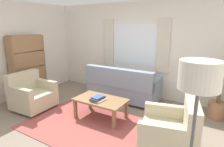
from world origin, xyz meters
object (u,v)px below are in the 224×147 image
at_px(couch, 122,87).
at_px(potted_plant, 219,93).
at_px(coffee_table, 101,102).
at_px(bookshelf, 29,66).
at_px(armchair_right, 171,132).
at_px(armchair_left, 32,95).
at_px(standing_lamp, 198,93).
at_px(book_stack_on_table, 98,99).

distance_m(couch, potted_plant, 2.27).
height_order(coffee_table, bookshelf, bookshelf).
bearing_deg(couch, armchair_right, 137.85).
height_order(armchair_right, bookshelf, bookshelf).
distance_m(armchair_left, coffee_table, 1.76).
bearing_deg(potted_plant, armchair_right, -108.42).
bearing_deg(armchair_left, standing_lamp, -107.94).
xyz_separation_m(book_stack_on_table, potted_plant, (2.16, 1.41, 0.09)).
bearing_deg(armchair_left, bookshelf, 51.06).
height_order(book_stack_on_table, potted_plant, potted_plant).
height_order(coffee_table, book_stack_on_table, book_stack_on_table).
bearing_deg(bookshelf, coffee_table, 88.39).
relative_size(armchair_right, coffee_table, 0.92).
xyz_separation_m(coffee_table, standing_lamp, (1.99, -1.45, 1.03)).
height_order(armchair_right, potted_plant, potted_plant).
distance_m(book_stack_on_table, standing_lamp, 2.60).
relative_size(coffee_table, potted_plant, 0.85).
distance_m(armchair_right, bookshelf, 4.05).
bearing_deg(armchair_left, book_stack_on_table, -80.48).
distance_m(armchair_left, standing_lamp, 3.97).
bearing_deg(potted_plant, bookshelf, -164.57).
relative_size(armchair_left, book_stack_on_table, 2.63).
relative_size(couch, armchair_right, 1.89).
distance_m(armchair_left, bookshelf, 1.02).
bearing_deg(coffee_table, bookshelf, 178.39).
bearing_deg(armchair_left, armchair_right, -91.29).
xyz_separation_m(coffee_table, potted_plant, (2.15, 1.32, 0.18)).
height_order(armchair_left, armchair_right, same).
relative_size(armchair_right, book_stack_on_table, 3.01).
bearing_deg(armchair_left, couch, -47.50).
relative_size(armchair_left, armchair_right, 0.87).
xyz_separation_m(potted_plant, standing_lamp, (-0.16, -2.78, 0.85)).
relative_size(book_stack_on_table, standing_lamp, 0.20).
xyz_separation_m(armchair_left, armchair_right, (3.29, 0.08, 0.00)).
xyz_separation_m(potted_plant, bookshelf, (-4.56, -1.26, 0.32)).
relative_size(book_stack_on_table, potted_plant, 0.26).
xyz_separation_m(armchair_right, coffee_table, (-1.58, 0.37, 0.03)).
relative_size(coffee_table, bookshelf, 0.64).
relative_size(couch, potted_plant, 1.48).
bearing_deg(potted_plant, coffee_table, -148.33).
distance_m(armchair_right, potted_plant, 1.80).
relative_size(couch, standing_lamp, 1.13).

